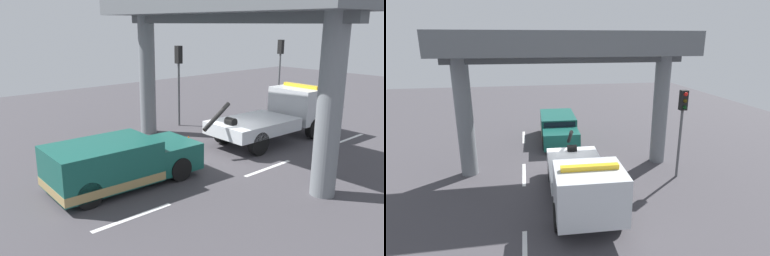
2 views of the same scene
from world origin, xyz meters
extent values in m
cube|color=#423F44|center=(0.00, 0.00, -0.05)|extent=(60.00, 40.00, 0.10)
cube|color=silver|center=(-6.00, -2.27, 0.00)|extent=(2.60, 0.16, 0.01)
cube|color=silver|center=(0.00, -2.27, 0.00)|extent=(2.60, 0.16, 0.01)
cube|color=silver|center=(6.00, -2.27, 0.00)|extent=(2.60, 0.16, 0.01)
cube|color=silver|center=(1.72, 0.03, 0.93)|extent=(3.91, 2.51, 0.55)
cube|color=silver|center=(5.05, -0.06, 1.48)|extent=(2.11, 2.36, 1.65)
cube|color=black|center=(5.66, -0.08, 1.84)|extent=(0.12, 2.21, 0.66)
cube|color=maroon|center=(1.76, 1.24, 0.84)|extent=(3.65, 0.13, 0.20)
cylinder|color=black|center=(-0.47, 0.10, 1.66)|extent=(1.42, 0.22, 1.07)
cylinder|color=black|center=(0.34, 0.07, 1.32)|extent=(0.37, 0.46, 0.36)
cube|color=yellow|center=(5.05, -0.06, 2.38)|extent=(0.30, 1.93, 0.16)
cylinder|color=black|center=(4.88, 0.98, 0.50)|extent=(1.01, 0.35, 1.00)
cylinder|color=black|center=(4.82, -1.10, 0.50)|extent=(1.01, 0.35, 1.00)
cylinder|color=black|center=(0.98, 1.09, 0.50)|extent=(1.01, 0.35, 1.00)
cylinder|color=black|center=(0.92, -0.98, 0.50)|extent=(1.01, 0.35, 1.00)
cube|color=#145147|center=(-5.69, 0.02, 0.91)|extent=(3.52, 2.30, 1.35)
cube|color=#145147|center=(-3.10, -0.06, 0.71)|extent=(1.79, 2.16, 0.95)
cube|color=black|center=(-3.95, -0.03, 1.20)|extent=(0.12, 1.94, 0.59)
cube|color=#9E8451|center=(-5.69, 0.02, 0.41)|extent=(3.54, 2.32, 0.28)
cylinder|color=black|center=(-3.23, 0.91, 0.42)|extent=(0.85, 0.30, 0.84)
cylinder|color=black|center=(-3.28, -1.01, 0.42)|extent=(0.85, 0.30, 0.84)
cylinder|color=black|center=(-6.62, 1.01, 0.42)|extent=(0.85, 0.30, 0.84)
cylinder|color=black|center=(-6.67, -0.91, 0.42)|extent=(0.85, 0.30, 0.84)
cylinder|color=slate|center=(-0.54, 4.88, 2.83)|extent=(0.78, 0.78, 5.67)
cylinder|color=slate|center=(-0.54, -4.88, 2.83)|extent=(0.78, 0.78, 5.67)
cube|color=#4A4E52|center=(-0.54, 0.00, 5.49)|extent=(0.50, 11.36, 0.36)
cylinder|color=#515456|center=(1.50, 4.99, 1.65)|extent=(0.12, 0.12, 3.30)
cube|color=black|center=(1.50, 4.99, 3.75)|extent=(0.28, 0.32, 0.90)
sphere|color=red|center=(1.66, 4.99, 4.05)|extent=(0.18, 0.18, 0.18)
sphere|color=#3A2D06|center=(1.66, 4.99, 3.75)|extent=(0.18, 0.18, 0.18)
sphere|color=black|center=(1.66, 4.99, 3.45)|extent=(0.18, 0.18, 0.18)
cylinder|color=#515456|center=(10.00, 4.99, 1.69)|extent=(0.12, 0.12, 3.38)
cube|color=black|center=(10.00, 4.99, 3.83)|extent=(0.28, 0.32, 0.90)
sphere|color=#360605|center=(10.16, 4.99, 4.13)|extent=(0.18, 0.18, 0.18)
sphere|color=gold|center=(10.16, 4.99, 3.83)|extent=(0.18, 0.18, 0.18)
sphere|color=black|center=(10.16, 4.99, 3.53)|extent=(0.18, 0.18, 0.18)
cone|color=orange|center=(-0.84, 1.44, 0.32)|extent=(0.49, 0.49, 0.64)
cube|color=black|center=(-0.84, 1.44, 0.01)|extent=(0.54, 0.54, 0.03)
camera|label=1|loc=(-11.34, -11.06, 5.33)|focal=36.97mm
camera|label=2|loc=(14.00, -2.01, 6.39)|focal=28.53mm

